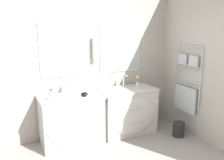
# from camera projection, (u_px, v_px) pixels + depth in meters

# --- Properties ---
(wall_back) EXTENTS (5.37, 0.15, 2.60)m
(wall_back) POSITION_uv_depth(u_px,v_px,m) (70.00, 61.00, 4.12)
(wall_back) COLOR #B2ADA3
(wall_back) RESTS_ON ground_plane
(wall_right) EXTENTS (0.13, 3.66, 2.60)m
(wall_right) POSITION_uv_depth(u_px,v_px,m) (202.00, 63.00, 4.03)
(wall_right) COLOR #B2ADA3
(wall_right) RESTS_ON ground_plane
(vanity_left) EXTENTS (0.99, 0.61, 0.81)m
(vanity_left) POSITION_uv_depth(u_px,v_px,m) (72.00, 120.00, 3.97)
(vanity_left) COLOR silver
(vanity_left) RESTS_ON ground_plane
(vanity_right) EXTENTS (0.99, 0.61, 0.81)m
(vanity_right) POSITION_uv_depth(u_px,v_px,m) (128.00, 111.00, 4.39)
(vanity_right) COLOR silver
(vanity_right) RESTS_ON ground_plane
(faucet_left) EXTENTS (0.17, 0.14, 0.23)m
(faucet_left) POSITION_uv_depth(u_px,v_px,m) (68.00, 87.00, 3.99)
(faucet_left) COLOR silver
(faucet_left) RESTS_ON vanity_left
(faucet_right) EXTENTS (0.17, 0.14, 0.23)m
(faucet_right) POSITION_uv_depth(u_px,v_px,m) (124.00, 81.00, 4.41)
(faucet_right) COLOR silver
(faucet_right) RESTS_ON vanity_right
(toiletry_bottle) EXTENTS (0.06, 0.06, 0.17)m
(toiletry_bottle) POSITION_uv_depth(u_px,v_px,m) (51.00, 95.00, 3.68)
(toiletry_bottle) COLOR silver
(toiletry_bottle) RESTS_ON vanity_left
(amenity_bowl) EXTENTS (0.11, 0.11, 0.07)m
(amenity_bowl) POSITION_uv_depth(u_px,v_px,m) (84.00, 94.00, 3.89)
(amenity_bowl) COLOR black
(amenity_bowl) RESTS_ON vanity_left
(flower_vase) EXTENTS (0.06, 0.06, 0.21)m
(flower_vase) POSITION_uv_depth(u_px,v_px,m) (138.00, 82.00, 4.42)
(flower_vase) COLOR silver
(flower_vase) RESTS_ON vanity_right
(waste_bin) EXTENTS (0.21, 0.21, 0.25)m
(waste_bin) POSITION_uv_depth(u_px,v_px,m) (179.00, 129.00, 4.32)
(waste_bin) COLOR #282626
(waste_bin) RESTS_ON ground_plane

